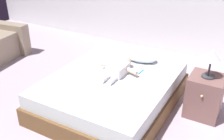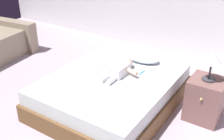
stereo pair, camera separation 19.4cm
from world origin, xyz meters
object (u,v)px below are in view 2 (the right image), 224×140
object	(u,v)px
pillow	(141,57)
toothbrush	(142,72)
nightstand	(205,99)
bed	(112,91)
lamp	(212,59)
baby	(120,68)

from	to	relation	value
pillow	toothbrush	world-z (taller)	pillow
nightstand	pillow	bearing A→B (deg)	165.78
bed	lamp	xyz separation A→B (m)	(1.08, 0.38, 0.58)
pillow	baby	world-z (taller)	baby
pillow	lamp	xyz separation A→B (m)	(1.00, -0.25, 0.31)
toothbrush	nightstand	distance (m)	0.83
lamp	nightstand	bearing A→B (deg)	-90.00
nightstand	lamp	distance (m)	0.52
lamp	bed	bearing A→B (deg)	-160.73
bed	nightstand	size ratio (longest dim) A/B	3.51
baby	lamp	xyz separation A→B (m)	(1.06, 0.23, 0.30)
pillow	toothbrush	distance (m)	0.37
baby	toothbrush	xyz separation A→B (m)	(0.24, 0.16, -0.06)
baby	toothbrush	size ratio (longest dim) A/B	3.85
toothbrush	pillow	bearing A→B (deg)	119.70
baby	nightstand	xyz separation A→B (m)	(1.06, 0.23, -0.22)
pillow	lamp	bearing A→B (deg)	-14.22
bed	pillow	xyz separation A→B (m)	(0.08, 0.63, 0.27)
pillow	baby	bearing A→B (deg)	-97.29
bed	pillow	bearing A→B (deg)	82.65
pillow	nightstand	size ratio (longest dim) A/B	1.00
pillow	lamp	size ratio (longest dim) A/B	1.52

